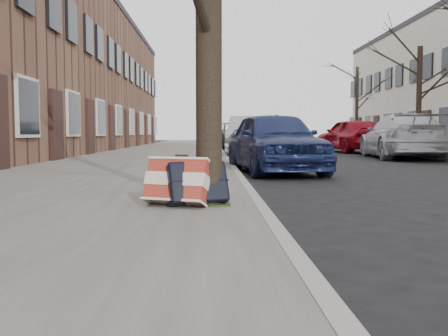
{
  "coord_description": "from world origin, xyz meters",
  "views": [
    {
      "loc": [
        -1.79,
        -4.34,
        0.88
      ],
      "look_at": [
        -1.64,
        0.8,
        0.52
      ],
      "focal_mm": 40.0,
      "sensor_mm": 36.0,
      "label": 1
    }
  ],
  "objects_px": {
    "car_near_front": "(274,142)",
    "car_near_mid": "(252,136)",
    "suitcase_red": "(177,182)",
    "suitcase_navy": "(197,183)"
  },
  "relations": [
    {
      "from": "suitcase_navy",
      "to": "car_near_mid",
      "type": "xyz_separation_m",
      "value": [
        1.68,
        13.32,
        0.4
      ]
    },
    {
      "from": "suitcase_navy",
      "to": "car_near_mid",
      "type": "height_order",
      "value": "car_near_mid"
    },
    {
      "from": "car_near_mid",
      "to": "suitcase_navy",
      "type": "bearing_deg",
      "value": -90.46
    },
    {
      "from": "car_near_mid",
      "to": "suitcase_red",
      "type": "bearing_deg",
      "value": -91.33
    },
    {
      "from": "car_near_front",
      "to": "suitcase_navy",
      "type": "bearing_deg",
      "value": -112.33
    },
    {
      "from": "suitcase_red",
      "to": "suitcase_navy",
      "type": "distance_m",
      "value": 0.21
    },
    {
      "from": "car_near_front",
      "to": "car_near_mid",
      "type": "height_order",
      "value": "car_near_mid"
    },
    {
      "from": "suitcase_navy",
      "to": "car_near_front",
      "type": "bearing_deg",
      "value": 57.3
    },
    {
      "from": "suitcase_navy",
      "to": "car_near_mid",
      "type": "bearing_deg",
      "value": 65.05
    },
    {
      "from": "car_near_front",
      "to": "car_near_mid",
      "type": "bearing_deg",
      "value": 81.7
    }
  ]
}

